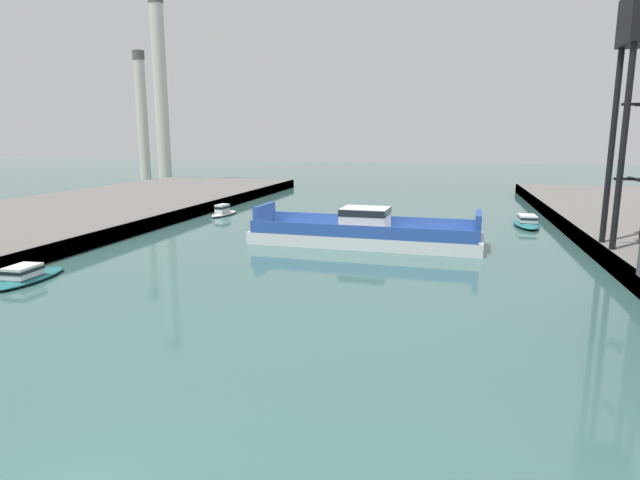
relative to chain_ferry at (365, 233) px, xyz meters
name	(u,v)px	position (x,y,z in m)	size (l,w,h in m)	color
chain_ferry	(365,233)	(0.00, 0.00, 0.00)	(21.05, 7.39, 3.35)	silver
moored_boat_near_left	(223,211)	(-19.97, 13.44, -0.49)	(2.14, 5.52, 1.46)	white
moored_boat_near_right	(526,222)	(15.68, 13.96, -0.55)	(2.73, 7.73, 1.32)	#237075
moored_boat_mid_left	(26,275)	(-20.17, -18.31, -0.60)	(2.57, 6.46, 1.19)	#237075
smokestack_distant_a	(142,112)	(-61.91, 63.72, 14.34)	(2.62, 2.62, 28.75)	beige
smokestack_distant_b	(160,85)	(-55.12, 60.77, 19.83)	(3.14, 3.14, 39.63)	beige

